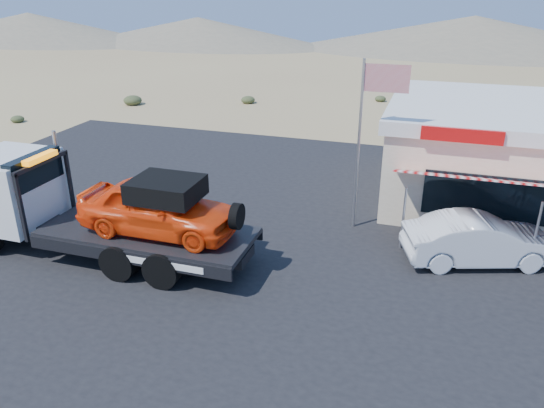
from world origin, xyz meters
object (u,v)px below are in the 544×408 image
object	(u,v)px
tow_truck	(96,206)
jerky_store	(521,154)
white_sedan	(480,240)
flagpole	(367,127)

from	to	relation	value
tow_truck	jerky_store	xyz separation A→B (m)	(13.34, 9.06, 0.26)
white_sedan	tow_truck	bearing A→B (deg)	86.28
tow_truck	flagpole	distance (m)	9.26
tow_truck	jerky_store	world-z (taller)	jerky_store
white_sedan	jerky_store	bearing A→B (deg)	-33.81
tow_truck	jerky_store	bearing A→B (deg)	34.19
white_sedan	jerky_store	distance (m)	6.22
tow_truck	white_sedan	xyz separation A→B (m)	(11.76, 3.16, -0.93)
tow_truck	white_sedan	size ratio (longest dim) A/B	2.04
white_sedan	flagpole	world-z (taller)	flagpole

